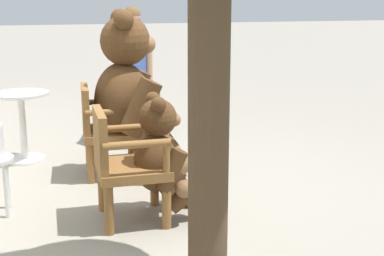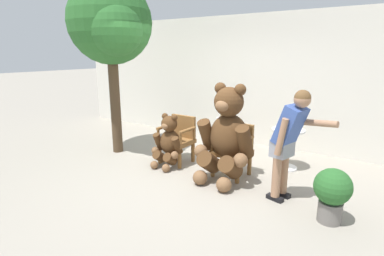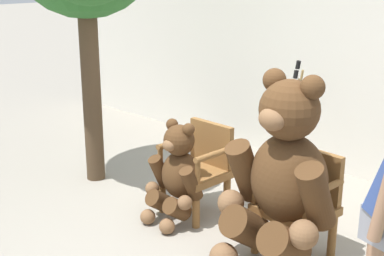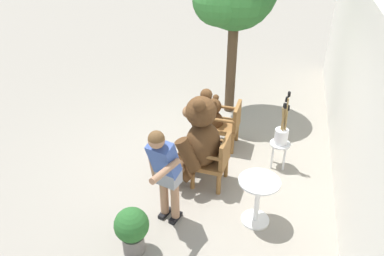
{
  "view_description": "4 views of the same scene",
  "coord_description": "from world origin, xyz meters",
  "px_view_note": "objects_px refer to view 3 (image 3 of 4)",
  "views": [
    {
      "loc": [
        -4.36,
        1.03,
        1.66
      ],
      "look_at": [
        -0.29,
        -0.16,
        0.62
      ],
      "focal_mm": 50.0,
      "sensor_mm": 36.0,
      "label": 1
    },
    {
      "loc": [
        2.58,
        -3.89,
        2.0
      ],
      "look_at": [
        -0.13,
        0.25,
        0.75
      ],
      "focal_mm": 28.0,
      "sensor_mm": 36.0,
      "label": 2
    },
    {
      "loc": [
        2.72,
        -3.02,
        2.29
      ],
      "look_at": [
        -0.38,
        0.16,
        0.94
      ],
      "focal_mm": 50.0,
      "sensor_mm": 36.0,
      "label": 3
    },
    {
      "loc": [
        5.23,
        1.36,
        3.85
      ],
      "look_at": [
        0.04,
        -0.04,
        0.65
      ],
      "focal_mm": 35.0,
      "sensor_mm": 36.0,
      "label": 4
    }
  ],
  "objects_px": {
    "wooden_chair_left": "(199,166)",
    "brush_bucket": "(293,134)",
    "wooden_chair_right": "(300,201)",
    "teddy_bear_large": "(282,175)",
    "teddy_bear_small": "(177,173)",
    "white_stool": "(291,161)"
  },
  "relations": [
    {
      "from": "wooden_chair_left",
      "to": "wooden_chair_right",
      "type": "height_order",
      "value": "same"
    },
    {
      "from": "white_stool",
      "to": "wooden_chair_left",
      "type": "bearing_deg",
      "value": -112.31
    },
    {
      "from": "wooden_chair_right",
      "to": "brush_bucket",
      "type": "distance_m",
      "value": 1.23
    },
    {
      "from": "white_stool",
      "to": "brush_bucket",
      "type": "xyz_separation_m",
      "value": [
        0.0,
        0.0,
        0.3
      ]
    },
    {
      "from": "wooden_chair_right",
      "to": "white_stool",
      "type": "distance_m",
      "value": 1.22
    },
    {
      "from": "wooden_chair_left",
      "to": "teddy_bear_small",
      "type": "xyz_separation_m",
      "value": [
        -0.0,
        -0.29,
        0.01
      ]
    },
    {
      "from": "brush_bucket",
      "to": "wooden_chair_left",
      "type": "bearing_deg",
      "value": -112.33
    },
    {
      "from": "teddy_bear_small",
      "to": "white_stool",
      "type": "bearing_deg",
      "value": 72.43
    },
    {
      "from": "wooden_chair_left",
      "to": "brush_bucket",
      "type": "bearing_deg",
      "value": 67.67
    },
    {
      "from": "teddy_bear_large",
      "to": "brush_bucket",
      "type": "bearing_deg",
      "value": 120.53
    },
    {
      "from": "wooden_chair_left",
      "to": "brush_bucket",
      "type": "height_order",
      "value": "brush_bucket"
    },
    {
      "from": "wooden_chair_right",
      "to": "brush_bucket",
      "type": "height_order",
      "value": "brush_bucket"
    },
    {
      "from": "wooden_chair_right",
      "to": "teddy_bear_large",
      "type": "distance_m",
      "value": 0.4
    },
    {
      "from": "white_stool",
      "to": "brush_bucket",
      "type": "bearing_deg",
      "value": 59.8
    },
    {
      "from": "wooden_chair_left",
      "to": "brush_bucket",
      "type": "distance_m",
      "value": 1.06
    },
    {
      "from": "teddy_bear_large",
      "to": "teddy_bear_small",
      "type": "bearing_deg",
      "value": -178.55
    },
    {
      "from": "teddy_bear_small",
      "to": "white_stool",
      "type": "height_order",
      "value": "teddy_bear_small"
    },
    {
      "from": "wooden_chair_right",
      "to": "white_stool",
      "type": "xyz_separation_m",
      "value": [
        -0.74,
        0.97,
        -0.11
      ]
    },
    {
      "from": "teddy_bear_small",
      "to": "brush_bucket",
      "type": "bearing_deg",
      "value": 72.41
    },
    {
      "from": "wooden_chair_left",
      "to": "wooden_chair_right",
      "type": "bearing_deg",
      "value": -0.01
    },
    {
      "from": "wooden_chair_right",
      "to": "teddy_bear_small",
      "type": "bearing_deg",
      "value": -165.51
    },
    {
      "from": "wooden_chair_right",
      "to": "teddy_bear_small",
      "type": "xyz_separation_m",
      "value": [
        -1.14,
        -0.29,
        0.01
      ]
    }
  ]
}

